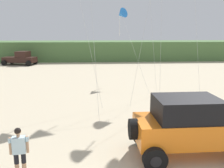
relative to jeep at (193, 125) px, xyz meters
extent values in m
cube|color=#4C703D|center=(1.52, 35.30, 0.37)|extent=(90.00, 9.41, 3.14)
cube|color=orange|center=(0.07, 0.00, -0.19)|extent=(4.42, 1.90, 0.90)
cube|color=black|center=(-0.28, 0.00, 0.66)|extent=(2.32, 1.79, 0.80)
cube|color=black|center=(0.92, 0.01, 0.62)|extent=(0.12, 1.67, 0.72)
cylinder|color=black|center=(-2.25, -0.03, -0.09)|extent=(0.31, 0.78, 0.77)
cylinder|color=black|center=(1.81, 1.05, -0.78)|extent=(0.84, 0.31, 0.84)
cylinder|color=black|center=(1.81, 1.05, -0.78)|extent=(0.38, 0.32, 0.38)
cylinder|color=black|center=(-1.69, 1.01, -0.78)|extent=(0.84, 0.31, 0.84)
cylinder|color=black|center=(-1.69, 1.01, -0.78)|extent=(0.38, 0.32, 0.38)
cylinder|color=black|center=(-1.67, -1.05, -0.78)|extent=(0.84, 0.31, 0.84)
cylinder|color=black|center=(-1.67, -1.05, -0.78)|extent=(0.38, 0.32, 0.38)
cylinder|color=black|center=(-6.17, -1.05, -0.56)|extent=(0.15, 0.15, 0.36)
cylinder|color=black|center=(-5.95, -1.02, -0.56)|extent=(0.15, 0.15, 0.36)
cube|color=silver|center=(-6.06, -1.03, -0.11)|extent=(0.44, 0.32, 0.54)
cylinder|color=tan|center=(-6.31, -1.08, -0.12)|extent=(0.09, 0.09, 0.56)
cylinder|color=silver|center=(-6.31, -1.08, 0.07)|extent=(0.11, 0.11, 0.16)
cylinder|color=tan|center=(-5.81, -0.99, -0.12)|extent=(0.09, 0.09, 0.56)
cylinder|color=silver|center=(-5.81, -0.99, 0.07)|extent=(0.11, 0.11, 0.16)
cylinder|color=tan|center=(-6.06, -1.03, 0.20)|extent=(0.10, 0.10, 0.08)
sphere|color=tan|center=(-6.06, -1.03, 0.34)|extent=(0.21, 0.21, 0.21)
sphere|color=black|center=(-6.06, -1.05, 0.36)|extent=(0.21, 0.21, 0.21)
cube|color=black|center=(-14.52, 28.04, -0.44)|extent=(4.90, 2.86, 0.76)
cube|color=black|center=(-13.99, 27.92, 0.36)|extent=(1.95, 2.11, 0.84)
cylinder|color=black|center=(-12.49, 28.66, -0.82)|extent=(0.80, 0.42, 0.76)
cylinder|color=black|center=(-12.95, 26.61, -0.82)|extent=(0.80, 0.42, 0.76)
cylinder|color=black|center=(-16.10, 29.47, -0.82)|extent=(0.80, 0.42, 0.76)
cylinder|color=black|center=(-16.56, 27.42, -0.82)|extent=(0.80, 0.42, 0.76)
cylinder|color=silver|center=(-0.02, 9.02, 4.25)|extent=(2.98, 5.93, 10.81)
cylinder|color=silver|center=(0.86, 8.33, 5.16)|extent=(0.86, 3.97, 12.62)
cylinder|color=silver|center=(-3.70, 6.23, 3.32)|extent=(0.54, 5.97, 8.95)
cone|color=blue|center=(-1.10, 15.36, 5.11)|extent=(1.35, 1.36, 1.14)
cylinder|color=white|center=(-1.25, 15.36, 3.98)|extent=(0.05, 0.33, 1.81)
cylinder|color=silver|center=(-0.31, 12.48, 1.98)|extent=(1.60, 5.77, 6.26)
cylinder|color=silver|center=(3.47, 9.25, 5.53)|extent=(1.23, 1.08, 13.37)
cylinder|color=silver|center=(-4.34, 8.06, 4.38)|extent=(2.28, 3.93, 11.06)
camera|label=1|loc=(-3.61, -8.47, 3.37)|focal=39.55mm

